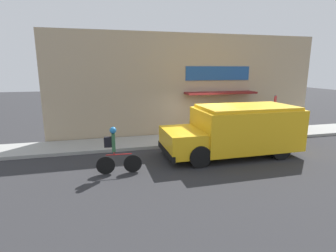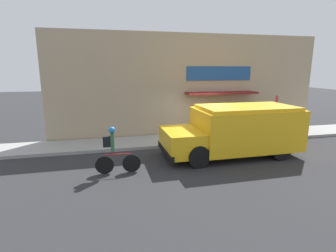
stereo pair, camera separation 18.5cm
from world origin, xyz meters
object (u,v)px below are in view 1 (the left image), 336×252
cyclist (115,151)px  stop_sign_post (274,108)px  school_bus (237,129)px  trash_bin (219,126)px

cyclist → stop_sign_post: size_ratio=0.79×
cyclist → stop_sign_post: 8.96m
school_bus → cyclist: bearing=-170.7°
trash_bin → cyclist: bearing=-145.1°
cyclist → trash_bin: 7.13m
school_bus → trash_bin: size_ratio=7.30×
school_bus → trash_bin: (0.72, 3.21, -0.57)m
cyclist → trash_bin: bearing=38.0°
school_bus → stop_sign_post: size_ratio=2.67×
school_bus → trash_bin: bearing=76.9°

